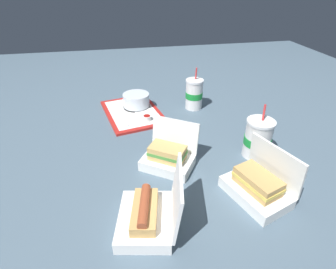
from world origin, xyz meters
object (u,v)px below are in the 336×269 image
Objects in this scene: ketchup_cup at (147,118)px; clamshell_sandwich_corner at (168,156)px; cake_container at (136,101)px; food_tray at (133,112)px; plastic_fork at (123,121)px; clamshell_sandwich_left at (258,186)px; soda_cup_center at (258,139)px; soda_cup_corner at (194,94)px; clamshell_hotdog_back at (149,215)px.

clamshell_sandwich_corner is (-0.34, -0.04, 0.02)m from ketchup_cup.
food_tray is at bearing 153.64° from cake_container.
plastic_fork is at bearing 151.47° from cake_container.
soda_cup_center is at bearing -25.69° from clamshell_sandwich_left.
clamshell_sandwich_corner is (-0.35, -0.15, 0.03)m from plastic_fork.
plastic_fork reaches higher than food_tray.
cake_container is 0.65× the size of soda_cup_center.
clamshell_sandwich_corner is (-0.45, -0.10, 0.04)m from food_tray.
soda_cup_corner is (0.66, 0.02, 0.03)m from clamshell_sandwich_left.
plastic_fork is at bearing 54.96° from soda_cup_center.
plastic_fork is at bearing 35.54° from clamshell_sandwich_left.
cake_container is at bearing 12.56° from ketchup_cup.
soda_cup_corner reaches higher than plastic_fork.
soda_cup_corner is 1.01× the size of soda_cup_center.
ketchup_cup is at bearing 113.47° from soda_cup_corner.
soda_cup_center is at bearing -164.79° from soda_cup_corner.
soda_cup_corner is at bearing 15.21° from soda_cup_center.
plastic_fork is 0.39m from clamshell_sandwich_corner.
clamshell_sandwich_left is at bearing -155.60° from cake_container.
soda_cup_corner reaches higher than soda_cup_center.
clamshell_sandwich_left reaches higher than plastic_fork.
plastic_fork is 0.40m from soda_cup_corner.
soda_cup_corner reaches higher than ketchup_cup.
food_tray is 2.99× the size of cake_container.
food_tray is 1.75× the size of clamshell_sandwich_left.
clamshell_sandwich_left reaches higher than cake_container.
ketchup_cup is (-0.11, -0.06, 0.02)m from food_tray.
clamshell_hotdog_back is (-0.75, 0.03, -0.00)m from cake_container.
clamshell_sandwich_corner is 0.35m from soda_cup_center.
ketchup_cup is at bearing -151.02° from food_tray.
clamshell_sandwich_left reaches higher than ketchup_cup.
clamshell_hotdog_back reaches higher than food_tray.
clamshell_sandwich_left is at bearing -129.68° from clamshell_sandwich_corner.
clamshell_sandwich_left is at bearing -152.52° from ketchup_cup.
ketchup_cup reaches higher than food_tray.
ketchup_cup is 0.60m from clamshell_hotdog_back.
cake_container is 3.47× the size of ketchup_cup.
clamshell_sandwich_left reaches higher than food_tray.
plastic_fork is 0.46× the size of clamshell_sandwich_left.
soda_cup_center reaches higher than food_tray.
clamshell_sandwich_corner reaches higher than cake_container.
soda_cup_corner is at bearing -88.97° from food_tray.
clamshell_sandwich_left is (-0.21, -0.25, 0.00)m from clamshell_sandwich_corner.
plastic_fork is 0.51× the size of soda_cup_corner.
clamshell_sandwich_corner reaches higher than plastic_fork.
clamshell_sandwich_corner is (0.25, -0.11, 0.00)m from clamshell_hotdog_back.
food_tray is 0.70m from clamshell_hotdog_back.
soda_cup_corner is at bearing -26.39° from clamshell_sandwich_corner.
plastic_fork is 0.61m from clamshell_hotdog_back.
soda_cup_center is (-0.34, -0.39, 0.05)m from ketchup_cup.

